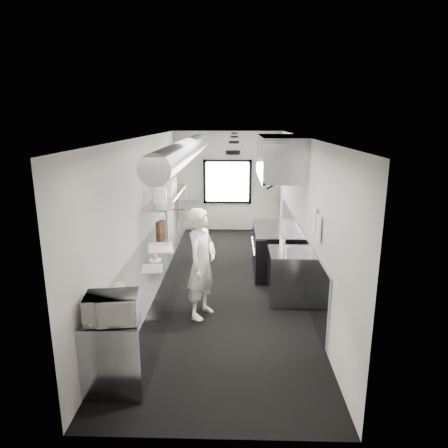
# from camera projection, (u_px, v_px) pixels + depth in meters

# --- Properties ---
(floor) EXTENTS (3.00, 8.00, 0.01)m
(floor) POSITION_uv_depth(u_px,v_px,m) (223.00, 283.00, 7.96)
(floor) COLOR black
(floor) RESTS_ON ground
(ceiling) EXTENTS (3.00, 8.00, 0.01)m
(ceiling) POSITION_uv_depth(u_px,v_px,m) (223.00, 137.00, 7.26)
(ceiling) COLOR silver
(ceiling) RESTS_ON wall_back
(wall_back) EXTENTS (3.00, 0.02, 2.80)m
(wall_back) POSITION_uv_depth(u_px,v_px,m) (227.00, 182.00, 11.48)
(wall_back) COLOR beige
(wall_back) RESTS_ON floor
(wall_front) EXTENTS (3.00, 0.02, 2.80)m
(wall_front) POSITION_uv_depth(u_px,v_px,m) (209.00, 312.00, 3.74)
(wall_front) COLOR beige
(wall_front) RESTS_ON floor
(wall_left) EXTENTS (0.02, 8.00, 2.80)m
(wall_left) POSITION_uv_depth(u_px,v_px,m) (143.00, 213.00, 7.65)
(wall_left) COLOR beige
(wall_left) RESTS_ON floor
(wall_right) EXTENTS (0.02, 8.00, 2.80)m
(wall_right) POSITION_uv_depth(u_px,v_px,m) (303.00, 214.00, 7.56)
(wall_right) COLOR beige
(wall_right) RESTS_ON floor
(wall_cladding) EXTENTS (0.03, 5.50, 1.10)m
(wall_cladding) POSITION_uv_depth(u_px,v_px,m) (298.00, 252.00, 8.07)
(wall_cladding) COLOR gray
(wall_cladding) RESTS_ON wall_right
(hvac_duct) EXTENTS (0.40, 6.40, 0.40)m
(hvac_duct) POSITION_uv_depth(u_px,v_px,m) (187.00, 150.00, 7.72)
(hvac_duct) COLOR #979B9F
(hvac_duct) RESTS_ON ceiling
(service_window) EXTENTS (1.36, 0.05, 1.25)m
(service_window) POSITION_uv_depth(u_px,v_px,m) (227.00, 182.00, 11.44)
(service_window) COLOR white
(service_window) RESTS_ON wall_back
(exhaust_hood) EXTENTS (0.81, 2.20, 0.88)m
(exhaust_hood) POSITION_uv_depth(u_px,v_px,m) (280.00, 157.00, 8.00)
(exhaust_hood) COLOR gray
(exhaust_hood) RESTS_ON ceiling
(prep_counter) EXTENTS (0.70, 6.00, 0.90)m
(prep_counter) POSITION_uv_depth(u_px,v_px,m) (159.00, 270.00, 7.39)
(prep_counter) COLOR gray
(prep_counter) RESTS_ON floor
(pass_shelf) EXTENTS (0.45, 3.00, 0.68)m
(pass_shelf) POSITION_uv_depth(u_px,v_px,m) (168.00, 196.00, 8.57)
(pass_shelf) COLOR gray
(pass_shelf) RESTS_ON prep_counter
(range) EXTENTS (0.88, 1.60, 0.94)m
(range) POSITION_uv_depth(u_px,v_px,m) (274.00, 250.00, 8.49)
(range) COLOR black
(range) RESTS_ON floor
(bottle_station) EXTENTS (0.65, 0.80, 0.90)m
(bottle_station) POSITION_uv_depth(u_px,v_px,m) (287.00, 276.00, 7.14)
(bottle_station) COLOR gray
(bottle_station) RESTS_ON floor
(far_work_table) EXTENTS (0.70, 1.20, 0.90)m
(far_work_table) POSITION_uv_depth(u_px,v_px,m) (184.00, 221.00, 10.97)
(far_work_table) COLOR gray
(far_work_table) RESTS_ON floor
(notice_sheet_a) EXTENTS (0.02, 0.28, 0.38)m
(notice_sheet_a) POSITION_uv_depth(u_px,v_px,m) (315.00, 219.00, 6.35)
(notice_sheet_a) COLOR silver
(notice_sheet_a) RESTS_ON wall_right
(notice_sheet_b) EXTENTS (0.02, 0.28, 0.38)m
(notice_sheet_b) POSITION_uv_depth(u_px,v_px,m) (319.00, 228.00, 6.03)
(notice_sheet_b) COLOR silver
(notice_sheet_b) RESTS_ON wall_right
(line_cook) EXTENTS (0.66, 0.77, 1.79)m
(line_cook) POSITION_uv_depth(u_px,v_px,m) (202.00, 263.00, 6.46)
(line_cook) COLOR white
(line_cook) RESTS_ON floor
(microwave) EXTENTS (0.59, 0.49, 0.32)m
(microwave) POSITION_uv_depth(u_px,v_px,m) (112.00, 308.00, 4.57)
(microwave) COLOR silver
(microwave) RESTS_ON prep_counter
(deli_tub_a) EXTENTS (0.17, 0.17, 0.10)m
(deli_tub_a) POSITION_uv_depth(u_px,v_px,m) (121.00, 290.00, 5.33)
(deli_tub_a) COLOR #B1BAAC
(deli_tub_a) RESTS_ON prep_counter
(deli_tub_b) EXTENTS (0.17, 0.17, 0.10)m
(deli_tub_b) POSITION_uv_depth(u_px,v_px,m) (120.00, 287.00, 5.42)
(deli_tub_b) COLOR #B1BAAC
(deli_tub_b) RESTS_ON prep_counter
(newspaper) EXTENTS (0.37, 0.43, 0.01)m
(newspaper) POSITION_uv_depth(u_px,v_px,m) (152.00, 269.00, 6.21)
(newspaper) COLOR beige
(newspaper) RESTS_ON prep_counter
(small_plate) EXTENTS (0.26, 0.26, 0.02)m
(small_plate) POSITION_uv_depth(u_px,v_px,m) (155.00, 260.00, 6.58)
(small_plate) COLOR white
(small_plate) RESTS_ON prep_counter
(pastry) EXTENTS (0.09, 0.09, 0.09)m
(pastry) POSITION_uv_depth(u_px,v_px,m) (155.00, 257.00, 6.56)
(pastry) COLOR tan
(pastry) RESTS_ON small_plate
(cutting_board) EXTENTS (0.53, 0.65, 0.02)m
(cutting_board) POSITION_uv_depth(u_px,v_px,m) (161.00, 247.00, 7.21)
(cutting_board) COLOR silver
(cutting_board) RESTS_ON prep_counter
(knife_block) EXTENTS (0.18, 0.24, 0.24)m
(knife_block) POSITION_uv_depth(u_px,v_px,m) (161.00, 227.00, 8.16)
(knife_block) COLOR brown
(knife_block) RESTS_ON prep_counter
(plate_stack_a) EXTENTS (0.34, 0.34, 0.30)m
(plate_stack_a) POSITION_uv_depth(u_px,v_px,m) (160.00, 195.00, 7.68)
(plate_stack_a) COLOR white
(plate_stack_a) RESTS_ON pass_shelf
(plate_stack_b) EXTENTS (0.29, 0.29, 0.32)m
(plate_stack_b) POSITION_uv_depth(u_px,v_px,m) (167.00, 188.00, 8.37)
(plate_stack_b) COLOR white
(plate_stack_b) RESTS_ON pass_shelf
(plate_stack_c) EXTENTS (0.23, 0.23, 0.32)m
(plate_stack_c) POSITION_uv_depth(u_px,v_px,m) (170.00, 186.00, 8.71)
(plate_stack_c) COLOR white
(plate_stack_c) RESTS_ON pass_shelf
(plate_stack_d) EXTENTS (0.29, 0.29, 0.37)m
(plate_stack_d) POSITION_uv_depth(u_px,v_px,m) (171.00, 182.00, 9.08)
(plate_stack_d) COLOR white
(plate_stack_d) RESTS_ON pass_shelf
(squeeze_bottle_a) EXTENTS (0.08, 0.08, 0.20)m
(squeeze_bottle_a) POSITION_uv_depth(u_px,v_px,m) (287.00, 252.00, 6.68)
(squeeze_bottle_a) COLOR silver
(squeeze_bottle_a) RESTS_ON bottle_station
(squeeze_bottle_b) EXTENTS (0.05, 0.05, 0.16)m
(squeeze_bottle_b) POSITION_uv_depth(u_px,v_px,m) (287.00, 250.00, 6.83)
(squeeze_bottle_b) COLOR silver
(squeeze_bottle_b) RESTS_ON bottle_station
(squeeze_bottle_c) EXTENTS (0.09, 0.09, 0.20)m
(squeeze_bottle_c) POSITION_uv_depth(u_px,v_px,m) (283.00, 246.00, 7.00)
(squeeze_bottle_c) COLOR silver
(squeeze_bottle_c) RESTS_ON bottle_station
(squeeze_bottle_d) EXTENTS (0.06, 0.06, 0.16)m
(squeeze_bottle_d) POSITION_uv_depth(u_px,v_px,m) (283.00, 245.00, 7.11)
(squeeze_bottle_d) COLOR silver
(squeeze_bottle_d) RESTS_ON bottle_station
(squeeze_bottle_e) EXTENTS (0.07, 0.07, 0.19)m
(squeeze_bottle_e) POSITION_uv_depth(u_px,v_px,m) (281.00, 241.00, 7.31)
(squeeze_bottle_e) COLOR silver
(squeeze_bottle_e) RESTS_ON bottle_station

